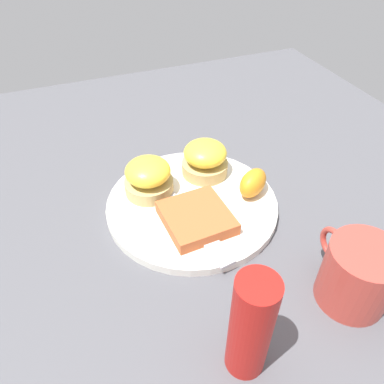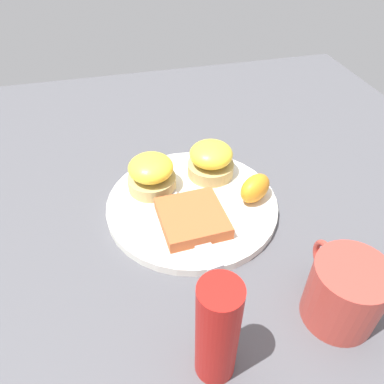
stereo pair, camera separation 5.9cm
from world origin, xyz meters
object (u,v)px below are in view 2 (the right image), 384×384
(hashbrown_patty, at_px, (192,218))
(cup, at_px, (344,292))
(orange_wedge, at_px, (255,188))
(sandwich_benedict_right, at_px, (151,174))
(fork, at_px, (189,221))
(sandwich_benedict_left, at_px, (211,160))
(condiment_bottle, at_px, (217,333))

(hashbrown_patty, height_order, cup, cup)
(hashbrown_patty, relative_size, orange_wedge, 1.65)
(sandwich_benedict_right, bearing_deg, cup, -146.69)
(sandwich_benedict_right, height_order, cup, cup)
(cup, bearing_deg, fork, 37.63)
(hashbrown_patty, height_order, fork, hashbrown_patty)
(sandwich_benedict_left, distance_m, fork, 0.13)
(sandwich_benedict_left, xyz_separation_m, hashbrown_patty, (-0.11, 0.06, -0.02))
(sandwich_benedict_left, height_order, fork, sandwich_benedict_left)
(sandwich_benedict_right, relative_size, fork, 0.35)
(condiment_bottle, bearing_deg, fork, -5.93)
(sandwich_benedict_left, height_order, condiment_bottle, condiment_bottle)
(sandwich_benedict_left, bearing_deg, fork, 148.77)
(sandwich_benedict_right, relative_size, orange_wedge, 1.33)
(orange_wedge, distance_m, condiment_bottle, 0.28)
(fork, bearing_deg, condiment_bottle, 174.07)
(sandwich_benedict_right, xyz_separation_m, cup, (-0.28, -0.18, 0.00))
(hashbrown_patty, distance_m, fork, 0.01)
(fork, xyz_separation_m, condiment_bottle, (-0.21, 0.02, 0.06))
(orange_wedge, bearing_deg, sandwich_benedict_left, 32.30)
(hashbrown_patty, bearing_deg, cup, -142.93)
(sandwich_benedict_left, xyz_separation_m, orange_wedge, (-0.08, -0.05, -0.01))
(sandwich_benedict_left, distance_m, hashbrown_patty, 0.13)
(hashbrown_patty, relative_size, fork, 0.44)
(cup, bearing_deg, orange_wedge, 7.54)
(hashbrown_patty, height_order, orange_wedge, orange_wedge)
(sandwich_benedict_left, height_order, cup, cup)
(orange_wedge, bearing_deg, sandwich_benedict_right, 66.63)
(hashbrown_patty, bearing_deg, sandwich_benedict_left, -28.76)
(hashbrown_patty, bearing_deg, sandwich_benedict_right, 25.16)
(orange_wedge, distance_m, fork, 0.12)
(sandwich_benedict_right, distance_m, fork, 0.11)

